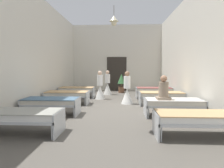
% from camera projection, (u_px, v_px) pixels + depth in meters
% --- Properties ---
extents(ground_plane, '(6.87, 13.06, 0.10)m').
position_uv_depth(ground_plane, '(113.00, 110.00, 7.33)').
color(ground_plane, '#59544C').
extents(room_shell, '(6.67, 12.66, 4.67)m').
position_uv_depth(room_shell, '(114.00, 52.00, 8.49)').
color(room_shell, silver).
rests_on(room_shell, ground).
extents(bed_left_row_0, '(1.90, 0.84, 0.57)m').
position_uv_depth(bed_left_row_0, '(22.00, 116.00, 4.56)').
color(bed_left_row_0, '#B7BCC1').
rests_on(bed_left_row_0, ground).
extents(bed_right_row_0, '(1.90, 0.84, 0.57)m').
position_uv_depth(bed_right_row_0, '(196.00, 118.00, 4.35)').
color(bed_right_row_0, '#B7BCC1').
rests_on(bed_right_row_0, ground).
extents(bed_left_row_1, '(1.90, 0.84, 0.57)m').
position_uv_depth(bed_left_row_1, '(51.00, 102.00, 6.45)').
color(bed_left_row_1, '#B7BCC1').
rests_on(bed_left_row_1, ground).
extents(bed_right_row_1, '(1.90, 0.84, 0.57)m').
position_uv_depth(bed_right_row_1, '(173.00, 103.00, 6.24)').
color(bed_right_row_1, '#B7BCC1').
rests_on(bed_right_row_1, ground).
extents(bed_left_row_2, '(1.90, 0.84, 0.57)m').
position_uv_depth(bed_left_row_2, '(67.00, 94.00, 8.34)').
color(bed_left_row_2, '#B7BCC1').
rests_on(bed_left_row_2, ground).
extents(bed_right_row_2, '(1.90, 0.84, 0.57)m').
position_uv_depth(bed_right_row_2, '(161.00, 95.00, 8.13)').
color(bed_right_row_2, '#B7BCC1').
rests_on(bed_right_row_2, ground).
extents(bed_left_row_3, '(1.90, 0.84, 0.57)m').
position_uv_depth(bed_left_row_3, '(77.00, 90.00, 10.23)').
color(bed_left_row_3, '#B7BCC1').
rests_on(bed_left_row_3, ground).
extents(bed_right_row_3, '(1.90, 0.84, 0.57)m').
position_uv_depth(bed_right_row_3, '(154.00, 90.00, 10.02)').
color(bed_right_row_3, '#B7BCC1').
rests_on(bed_right_row_3, ground).
extents(nurse_near_aisle, '(0.52, 0.52, 1.49)m').
position_uv_depth(nurse_near_aisle, '(127.00, 92.00, 8.43)').
color(nurse_near_aisle, white).
rests_on(nurse_near_aisle, ground).
extents(nurse_mid_aisle, '(0.52, 0.52, 1.49)m').
position_uv_depth(nurse_mid_aisle, '(108.00, 86.00, 11.46)').
color(nurse_mid_aisle, white).
rests_on(nurse_mid_aisle, ground).
extents(nurse_far_aisle, '(0.52, 0.52, 1.49)m').
position_uv_depth(nurse_far_aisle, '(100.00, 89.00, 9.79)').
color(nurse_far_aisle, white).
rests_on(nurse_far_aisle, ground).
extents(patient_seated_primary, '(0.44, 0.44, 0.80)m').
position_uv_depth(patient_seated_primary, '(163.00, 91.00, 6.18)').
color(patient_seated_primary, gray).
rests_on(patient_seated_primary, bed_right_row_1).
extents(potted_plant, '(0.51, 0.51, 1.24)m').
position_uv_depth(potted_plant, '(121.00, 82.00, 12.24)').
color(potted_plant, brown).
rests_on(potted_plant, ground).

